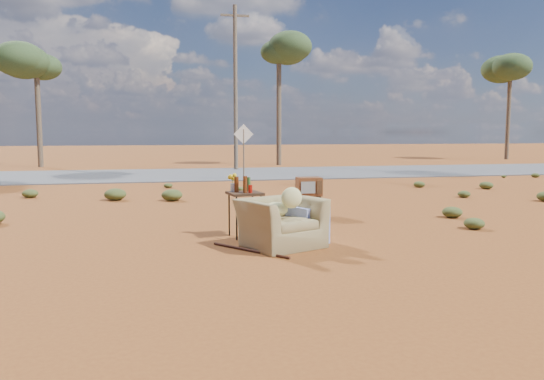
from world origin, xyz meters
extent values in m
plane|color=brown|center=(0.00, 0.00, 0.00)|extent=(140.00, 140.00, 0.00)
cube|color=#565659|center=(0.00, 15.00, 0.02)|extent=(140.00, 7.00, 0.04)
imported|color=olive|center=(0.12, -0.32, 0.54)|extent=(1.45, 1.23, 1.07)
ellipsoid|color=#D7D483|center=(0.04, -0.29, 0.62)|extent=(0.39, 0.39, 0.23)
ellipsoid|color=#D7D483|center=(0.25, -0.49, 0.83)|extent=(0.34, 0.17, 0.34)
cube|color=#213798|center=(0.59, 0.01, 0.31)|extent=(0.79, 0.94, 0.63)
cube|color=black|center=(1.49, 2.79, 0.44)|extent=(0.49, 0.38, 0.03)
cylinder|color=black|center=(1.27, 2.63, 0.22)|extent=(0.02, 0.02, 0.44)
cylinder|color=black|center=(1.71, 2.61, 0.22)|extent=(0.02, 0.02, 0.44)
cylinder|color=black|center=(1.28, 2.97, 0.22)|extent=(0.02, 0.02, 0.44)
cylinder|color=black|center=(1.72, 2.95, 0.22)|extent=(0.02, 0.02, 0.44)
cube|color=brown|center=(1.49, 2.79, 0.66)|extent=(0.56, 0.44, 0.42)
cube|color=gray|center=(1.41, 2.57, 0.66)|extent=(0.32, 0.03, 0.26)
cube|color=#472D19|center=(1.67, 2.56, 0.66)|extent=(0.12, 0.02, 0.30)
cube|color=#361F13|center=(-0.33, 0.62, 0.79)|extent=(0.65, 0.65, 0.05)
cylinder|color=black|center=(-0.52, 0.37, 0.39)|extent=(0.03, 0.03, 0.79)
cylinder|color=black|center=(-0.07, 0.44, 0.39)|extent=(0.03, 0.03, 0.79)
cylinder|color=black|center=(-0.59, 0.81, 0.39)|extent=(0.03, 0.03, 0.79)
cylinder|color=black|center=(-0.14, 0.88, 0.39)|extent=(0.03, 0.03, 0.79)
cylinder|color=#50210D|center=(-0.47, 0.66, 0.96)|extent=(0.08, 0.08, 0.29)
cylinder|color=#50210D|center=(-0.34, 0.53, 0.97)|extent=(0.07, 0.07, 0.32)
cylinder|color=#2A5223|center=(-0.23, 0.75, 0.95)|extent=(0.07, 0.07, 0.27)
cylinder|color=red|center=(-0.24, 0.52, 0.89)|extent=(0.07, 0.07, 0.15)
cylinder|color=silver|center=(-0.52, 0.76, 0.89)|extent=(0.09, 0.09, 0.16)
ellipsoid|color=gold|center=(-0.52, 0.76, 1.06)|extent=(0.18, 0.18, 0.14)
cylinder|color=#461F12|center=(-0.44, -0.57, 0.02)|extent=(1.01, 1.30, 0.04)
cylinder|color=brown|center=(1.50, 12.00, 1.00)|extent=(0.06, 0.06, 2.00)
cube|color=silver|center=(1.50, 12.00, 1.80)|extent=(0.78, 0.04, 0.78)
cylinder|color=brown|center=(-8.00, 22.00, 3.00)|extent=(0.28, 0.28, 6.00)
ellipsoid|color=#3E572C|center=(-8.00, 22.00, 5.50)|extent=(3.20, 3.20, 2.20)
cylinder|color=brown|center=(5.00, 21.00, 3.50)|extent=(0.28, 0.28, 7.00)
ellipsoid|color=#3E572C|center=(5.00, 21.00, 6.50)|extent=(3.20, 3.20, 2.20)
cylinder|color=brown|center=(22.00, 24.00, 3.25)|extent=(0.28, 0.28, 6.50)
ellipsoid|color=#3E572C|center=(22.00, 24.00, 6.00)|extent=(3.20, 3.20, 2.20)
cylinder|color=brown|center=(2.00, 17.50, 4.00)|extent=(0.20, 0.20, 8.00)
cube|color=brown|center=(2.00, 17.50, 7.50)|extent=(1.40, 0.10, 0.10)
ellipsoid|color=#485625|center=(4.50, 1.80, 0.12)|extent=(0.44, 0.44, 0.24)
ellipsoid|color=#485625|center=(-3.00, 6.50, 0.17)|extent=(0.60, 0.60, 0.33)
ellipsoid|color=#485625|center=(6.80, 5.00, 0.10)|extent=(0.36, 0.36, 0.20)
ellipsoid|color=#485625|center=(3.20, 8.00, 0.11)|extent=(0.40, 0.40, 0.22)
ellipsoid|color=#485625|center=(-1.50, 9.50, 0.08)|extent=(0.30, 0.30, 0.17)
camera|label=1|loc=(-1.85, -8.66, 1.88)|focal=35.00mm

